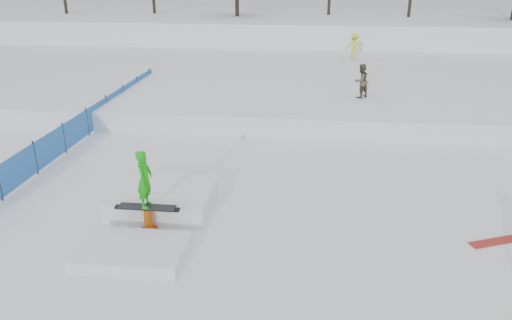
# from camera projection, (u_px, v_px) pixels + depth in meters

# --- Properties ---
(ground) EXTENTS (120.00, 120.00, 0.00)m
(ground) POSITION_uv_depth(u_px,v_px,m) (227.00, 230.00, 12.40)
(ground) COLOR white
(snow_berm) EXTENTS (60.00, 14.00, 2.40)m
(snow_berm) POSITION_uv_depth(u_px,v_px,m) (290.00, 31.00, 39.68)
(snow_berm) COLOR white
(snow_berm) RESTS_ON ground
(snow_midrise) EXTENTS (50.00, 18.00, 0.80)m
(snow_midrise) POSITION_uv_depth(u_px,v_px,m) (276.00, 78.00, 27.04)
(snow_midrise) COLOR white
(snow_midrise) RESTS_ON ground
(safety_fence) EXTENTS (0.05, 16.00, 1.10)m
(safety_fence) POSITION_uv_depth(u_px,v_px,m) (87.00, 122.00, 18.99)
(safety_fence) COLOR #2765B4
(safety_fence) RESTS_ON ground
(walker_olive) EXTENTS (0.89, 0.88, 1.44)m
(walker_olive) POSITION_uv_depth(u_px,v_px,m) (361.00, 81.00, 21.16)
(walker_olive) COLOR #4A422D
(walker_olive) RESTS_ON snow_midrise
(walker_ygreen) EXTENTS (1.14, 0.88, 1.56)m
(walker_ygreen) POSITION_uv_depth(u_px,v_px,m) (354.00, 47.00, 29.50)
(walker_ygreen) COLOR #CED334
(walker_ygreen) RESTS_ON snow_midrise
(loose_board_red) EXTENTS (1.40, 0.81, 0.03)m
(loose_board_red) POSITION_uv_depth(u_px,v_px,m) (496.00, 241.00, 11.84)
(loose_board_red) COLOR maroon
(loose_board_red) RESTS_ON ground
(jib_rail_feature) EXTENTS (2.60, 4.40, 2.11)m
(jib_rail_feature) POSITION_uv_depth(u_px,v_px,m) (155.00, 209.00, 12.75)
(jib_rail_feature) COLOR white
(jib_rail_feature) RESTS_ON ground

